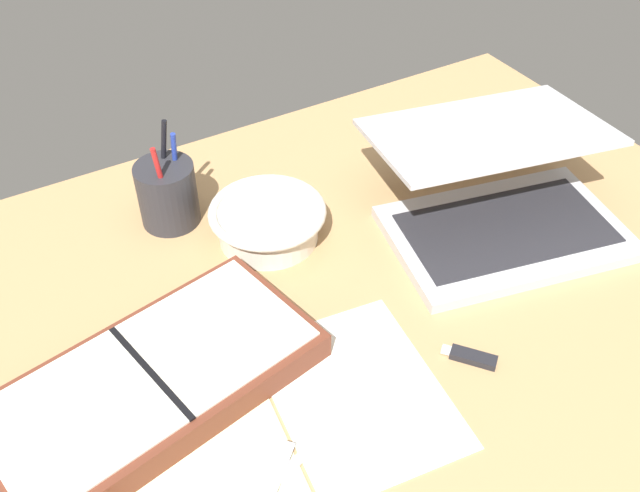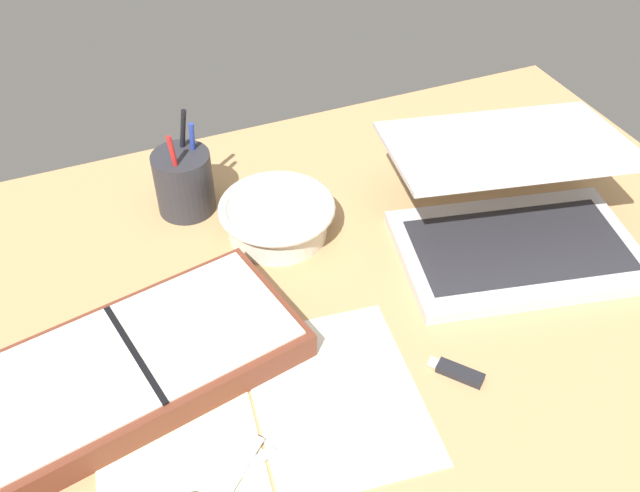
% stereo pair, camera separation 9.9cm
% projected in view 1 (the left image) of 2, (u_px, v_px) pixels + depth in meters
% --- Properties ---
extents(desk_top, '(1.40, 1.00, 0.02)m').
position_uv_depth(desk_top, '(332.00, 321.00, 0.99)').
color(desk_top, tan).
rests_on(desk_top, ground).
extents(laptop, '(0.42, 0.40, 0.15)m').
position_uv_depth(laptop, '(499.00, 197.00, 1.10)').
color(laptop, '#B7B7BC').
rests_on(laptop, desk_top).
extents(bowl, '(0.18, 0.18, 0.06)m').
position_uv_depth(bowl, '(267.00, 221.00, 1.08)').
color(bowl, silver).
rests_on(bowl, desk_top).
extents(pen_cup, '(0.09, 0.09, 0.17)m').
position_uv_depth(pen_cup, '(168.00, 193.00, 1.10)').
color(pen_cup, '#28282D').
rests_on(pen_cup, desk_top).
extents(planner, '(0.44, 0.28, 0.04)m').
position_uv_depth(planner, '(152.00, 382.00, 0.87)').
color(planner, brown).
rests_on(planner, desk_top).
extents(paper_sheet_front, '(0.23, 0.28, 0.00)m').
position_uv_depth(paper_sheet_front, '(358.00, 393.00, 0.89)').
color(paper_sheet_front, silver).
rests_on(paper_sheet_front, desk_top).
extents(paper_sheet_beside_planner, '(0.21, 0.25, 0.00)m').
position_uv_depth(paper_sheet_beside_planner, '(219.00, 491.00, 0.79)').
color(paper_sheet_beside_planner, '#F4EFB2').
rests_on(paper_sheet_beside_planner, desk_top).
extents(usb_drive, '(0.06, 0.07, 0.01)m').
position_uv_depth(usb_drive, '(472.00, 357.00, 0.92)').
color(usb_drive, black).
rests_on(usb_drive, desk_top).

